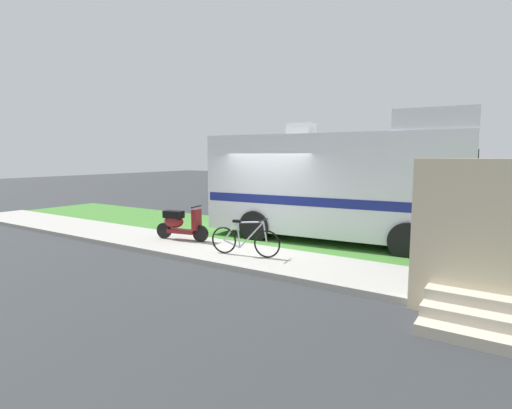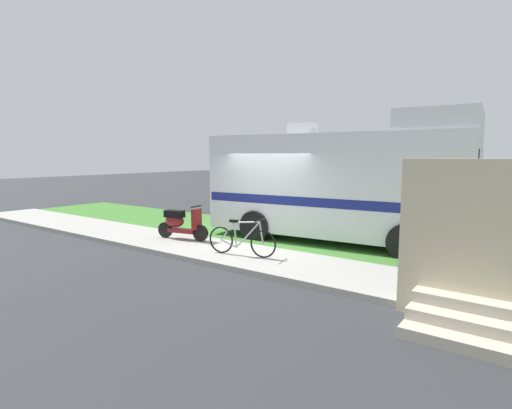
% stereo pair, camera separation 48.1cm
% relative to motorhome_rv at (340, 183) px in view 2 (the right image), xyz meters
% --- Properties ---
extents(ground_plane, '(80.00, 80.00, 0.00)m').
position_rel_motorhome_rv_xyz_m(ground_plane, '(-1.50, -1.80, -1.67)').
color(ground_plane, '#2D3033').
extents(sidewalk, '(24.00, 2.00, 0.12)m').
position_rel_motorhome_rv_xyz_m(sidewalk, '(-1.50, -3.00, -1.61)').
color(sidewalk, '#9E9B93').
rests_on(sidewalk, ground).
extents(grass_strip, '(24.00, 3.40, 0.08)m').
position_rel_motorhome_rv_xyz_m(grass_strip, '(-1.50, -0.30, -1.63)').
color(grass_strip, '#3D752D').
rests_on(grass_strip, ground).
extents(motorhome_rv, '(7.16, 3.05, 3.51)m').
position_rel_motorhome_rv_xyz_m(motorhome_rv, '(0.00, 0.00, 0.00)').
color(motorhome_rv, silver).
rests_on(motorhome_rv, ground).
extents(scooter, '(1.61, 0.60, 0.97)m').
position_rel_motorhome_rv_xyz_m(scooter, '(-3.52, -2.69, -1.09)').
color(scooter, black).
rests_on(scooter, ground).
extents(bicycle, '(1.72, 0.53, 0.87)m').
position_rel_motorhome_rv_xyz_m(bicycle, '(-1.00, -3.14, -1.19)').
color(bicycle, black).
rests_on(bicycle, ground).
extents(pickup_truck_near, '(5.09, 2.34, 1.81)m').
position_rel_motorhome_rv_xyz_m(pickup_truck_near, '(-3.93, 4.16, -0.71)').
color(pickup_truck_near, '#1E478C').
rests_on(pickup_truck_near, ground).
extents(porch_steps, '(2.00, 1.26, 2.40)m').
position_rel_motorhome_rv_xyz_m(porch_steps, '(3.87, -4.09, -0.71)').
color(porch_steps, '#BCB29E').
rests_on(porch_steps, ground).
extents(bottle_spare, '(0.07, 0.07, 0.24)m').
position_rel_motorhome_rv_xyz_m(bottle_spare, '(4.16, -3.22, -1.45)').
color(bottle_spare, navy).
rests_on(bottle_spare, ground).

